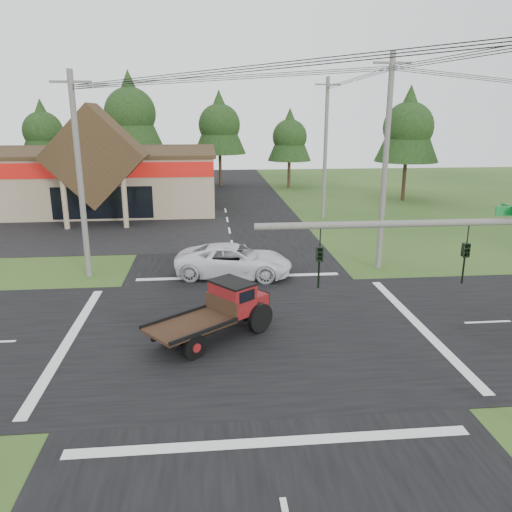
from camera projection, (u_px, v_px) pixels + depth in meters
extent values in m
plane|color=#274719|center=(250.00, 332.00, 19.93)|extent=(120.00, 120.00, 0.00)
cube|color=black|center=(250.00, 332.00, 19.93)|extent=(12.00, 120.00, 0.02)
cube|color=black|center=(250.00, 332.00, 19.93)|extent=(120.00, 12.00, 0.02)
cube|color=black|center=(40.00, 232.00, 36.82)|extent=(28.00, 14.00, 0.02)
cube|color=gray|center=(52.00, 179.00, 46.48)|extent=(30.00, 15.00, 5.00)
cube|color=#342415|center=(49.00, 152.00, 45.78)|extent=(30.40, 15.40, 0.30)
cube|color=#AC120D|center=(21.00, 171.00, 38.82)|extent=(30.00, 0.12, 1.20)
cube|color=#342415|center=(96.00, 156.00, 38.13)|extent=(7.78, 4.00, 7.78)
cylinder|color=gray|center=(65.00, 203.00, 37.21)|extent=(0.40, 0.40, 4.00)
cylinder|color=gray|center=(125.00, 202.00, 37.61)|extent=(0.40, 0.40, 4.00)
cube|color=black|center=(103.00, 203.00, 40.11)|extent=(8.00, 0.08, 2.60)
cylinder|color=#595651|center=(428.00, 223.00, 11.43)|extent=(8.00, 0.16, 0.16)
imported|color=black|center=(464.00, 264.00, 11.79)|extent=(0.16, 0.20, 1.00)
imported|color=black|center=(319.00, 268.00, 11.47)|extent=(0.16, 0.20, 1.00)
cube|color=#0C6626|center=(512.00, 211.00, 11.54)|extent=(0.80, 0.04, 0.22)
cylinder|color=#595651|center=(80.00, 178.00, 25.41)|extent=(0.30, 0.30, 10.50)
cube|color=#595651|center=(71.00, 82.00, 24.13)|extent=(2.00, 0.12, 0.12)
cylinder|color=#595651|center=(385.00, 165.00, 26.74)|extent=(0.30, 0.30, 11.50)
cube|color=#595651|center=(392.00, 63.00, 25.32)|extent=(2.00, 0.12, 0.12)
cylinder|color=#595651|center=(325.00, 150.00, 40.18)|extent=(0.30, 0.30, 11.20)
cube|color=#595651|center=(328.00, 84.00, 38.80)|extent=(2.00, 0.12, 0.12)
cylinder|color=#332316|center=(48.00, 173.00, 57.80)|extent=(0.36, 0.36, 3.50)
cone|color=black|center=(43.00, 128.00, 56.41)|extent=(5.60, 5.60, 6.60)
sphere|color=black|center=(43.00, 131.00, 56.50)|extent=(4.40, 4.40, 4.40)
cylinder|color=#332316|center=(134.00, 169.00, 57.62)|extent=(0.36, 0.36, 4.55)
cone|color=black|center=(130.00, 110.00, 55.82)|extent=(7.28, 7.28, 8.58)
sphere|color=black|center=(130.00, 113.00, 55.92)|extent=(5.72, 5.72, 5.72)
cylinder|color=#332316|center=(220.00, 170.00, 59.60)|extent=(0.36, 0.36, 3.85)
cone|color=black|center=(219.00, 122.00, 58.07)|extent=(6.16, 6.16, 7.26)
sphere|color=black|center=(219.00, 125.00, 58.16)|extent=(4.84, 4.84, 4.84)
cylinder|color=#332316|center=(289.00, 174.00, 58.51)|extent=(0.36, 0.36, 3.15)
cone|color=black|center=(290.00, 134.00, 57.26)|extent=(5.04, 5.04, 5.94)
sphere|color=black|center=(290.00, 137.00, 57.34)|extent=(3.96, 3.96, 3.96)
cylinder|color=#332316|center=(404.00, 181.00, 49.77)|extent=(0.36, 0.36, 3.85)
cone|color=black|center=(409.00, 124.00, 48.24)|extent=(6.16, 6.16, 7.26)
sphere|color=black|center=(408.00, 127.00, 48.33)|extent=(4.84, 4.84, 4.84)
imported|color=white|center=(234.00, 261.00, 26.63)|extent=(6.54, 3.82, 1.71)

